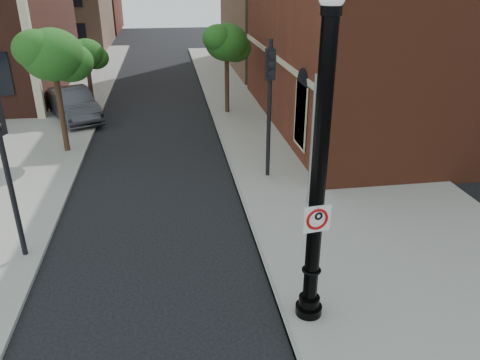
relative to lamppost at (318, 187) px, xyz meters
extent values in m
plane|color=black|center=(-2.64, 0.31, -3.33)|extent=(120.00, 120.00, 0.00)
cube|color=gray|center=(3.36, 10.31, -3.27)|extent=(8.00, 60.00, 0.12)
cube|color=gray|center=(-11.64, 18.31, -3.27)|extent=(10.00, 50.00, 0.12)
cube|color=gray|center=(-0.59, 10.31, -3.26)|extent=(0.10, 60.00, 0.14)
cube|color=black|center=(2.32, 9.31, -1.33)|extent=(0.08, 1.40, 2.40)
cube|color=beige|center=(2.33, 14.31, 0.17)|extent=(0.06, 16.00, 0.25)
cylinder|color=black|center=(0.00, 0.00, -3.16)|extent=(0.61, 0.61, 0.33)
cylinder|color=black|center=(0.00, 0.00, -2.89)|extent=(0.48, 0.48, 0.27)
cylinder|color=black|center=(0.00, 0.00, 0.16)|extent=(0.33, 0.33, 6.31)
torus|color=black|center=(0.00, 0.00, -2.02)|extent=(0.44, 0.44, 0.07)
cylinder|color=black|center=(0.00, 0.00, 3.40)|extent=(0.39, 0.39, 0.16)
cube|color=white|center=(-0.02, -0.18, -0.63)|extent=(0.61, 0.10, 0.61)
cube|color=black|center=(-0.02, -0.18, -0.35)|extent=(0.60, 0.08, 0.05)
cube|color=black|center=(-0.02, -0.18, -0.91)|extent=(0.60, 0.08, 0.05)
cube|color=black|center=(-0.30, -0.22, -0.63)|extent=(0.05, 0.01, 0.61)
cube|color=black|center=(0.25, -0.15, -0.63)|extent=(0.05, 0.01, 0.61)
torus|color=#A90607|center=(-0.02, -0.18, -0.63)|extent=(0.49, 0.12, 0.49)
cube|color=#A90607|center=(-0.02, -0.18, -0.63)|extent=(0.34, 0.05, 0.34)
cube|color=black|center=(-0.08, -0.19, -0.63)|extent=(0.06, 0.01, 0.28)
torus|color=black|center=(0.00, -0.18, -0.57)|extent=(0.19, 0.08, 0.19)
cylinder|color=black|center=(-0.02, -0.18, -0.36)|extent=(0.03, 0.02, 0.03)
imported|color=#333339|center=(-7.91, 17.04, -2.49)|extent=(3.67, 5.38, 1.68)
cylinder|color=black|center=(-7.12, 3.59, -0.85)|extent=(0.14, 0.14, 4.96)
cylinder|color=black|center=(0.71, 7.96, -0.72)|extent=(0.15, 0.15, 5.21)
cube|color=black|center=(0.71, 7.96, 1.01)|extent=(0.34, 0.32, 1.09)
sphere|color=#E50505|center=(0.70, 7.79, 1.39)|extent=(0.20, 0.20, 0.20)
sphere|color=#FF8C00|center=(0.70, 7.79, 1.07)|extent=(0.20, 0.20, 0.20)
sphere|color=#00E519|center=(0.70, 7.79, 0.74)|extent=(0.20, 0.20, 0.20)
cylinder|color=#999999|center=(1.55, 5.33, -1.07)|extent=(0.09, 0.09, 4.52)
cylinder|color=#331E14|center=(-7.43, 11.98, -1.36)|extent=(0.24, 0.24, 3.95)
ellipsoid|color=#184612|center=(-7.43, 11.98, 0.90)|extent=(2.48, 2.48, 2.11)
ellipsoid|color=#184612|center=(-6.87, 12.43, 0.50)|extent=(1.92, 1.92, 1.63)
ellipsoid|color=#184612|center=(-7.94, 11.65, 1.18)|extent=(1.80, 1.80, 1.53)
cylinder|color=#331E14|center=(-7.18, 18.70, -1.84)|extent=(0.24, 0.24, 2.99)
ellipsoid|color=#184612|center=(-7.18, 18.70, -0.13)|extent=(1.88, 1.88, 1.59)
ellipsoid|color=#184612|center=(-6.75, 19.04, -0.43)|extent=(1.45, 1.45, 1.23)
ellipsoid|color=#184612|center=(-7.56, 18.44, 0.08)|extent=(1.36, 1.36, 1.16)
cylinder|color=#331E14|center=(0.30, 16.95, -1.52)|extent=(0.24, 0.24, 3.62)
ellipsoid|color=#184612|center=(0.30, 16.95, 0.55)|extent=(2.27, 2.27, 1.93)
ellipsoid|color=#184612|center=(0.82, 17.36, 0.19)|extent=(1.76, 1.76, 1.49)
ellipsoid|color=#184612|center=(-0.16, 16.64, 0.81)|extent=(1.65, 1.65, 1.41)
camera|label=1|loc=(-2.88, -8.26, 4.05)|focal=35.00mm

